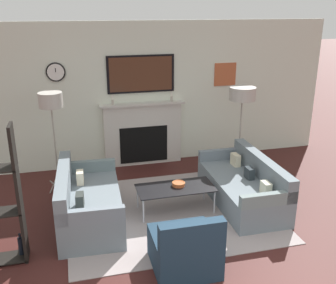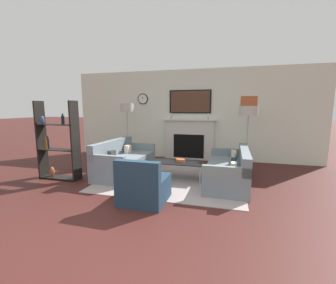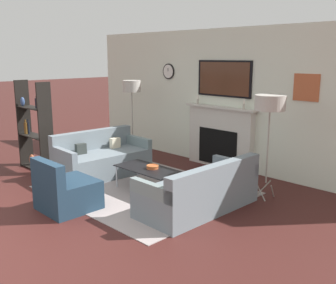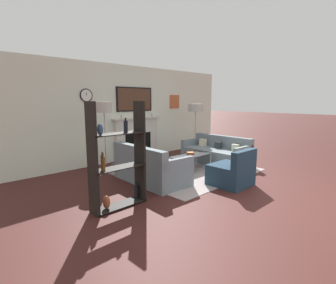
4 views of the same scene
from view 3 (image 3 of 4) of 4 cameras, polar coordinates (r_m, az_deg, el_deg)
fireplace_wall at (r=7.81m, az=8.14°, el=5.32°), size 7.51×0.28×2.70m
area_rug at (r=6.57m, az=-3.42°, el=-6.93°), size 3.02×2.56×0.01m
couch_left at (r=7.40m, az=-9.64°, el=-2.57°), size 0.93×1.72×0.81m
couch_right at (r=5.69m, az=4.69°, el=-7.29°), size 0.85×1.85×0.74m
armchair at (r=5.87m, az=-14.62°, el=-7.05°), size 0.75×0.75×0.77m
coffee_table at (r=6.39m, az=-2.90°, el=-4.06°), size 1.15×0.54×0.39m
decorative_bowl at (r=6.36m, az=-2.26°, el=-3.60°), size 0.20×0.20×0.06m
floor_lamp_left at (r=8.16m, az=-5.29°, el=7.85°), size 0.37×0.37×1.70m
floor_lamp_right at (r=6.06m, az=14.61°, el=5.36°), size 0.46×0.46×1.62m
shelf_unit at (r=8.02m, az=-18.83°, el=1.66°), size 0.93×0.28×1.72m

